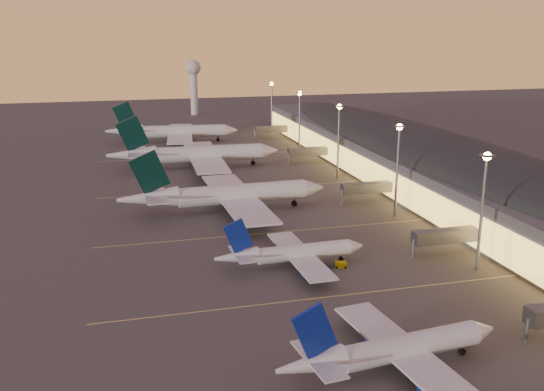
{
  "coord_description": "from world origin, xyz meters",
  "views": [
    {
      "loc": [
        -37.89,
        -106.84,
        50.34
      ],
      "look_at": [
        2.0,
        45.0,
        7.0
      ],
      "focal_mm": 40.0,
      "sensor_mm": 36.0,
      "label": 1
    }
  ],
  "objects": [
    {
      "name": "light_masts",
      "position": [
        36.0,
        65.0,
        17.55
      ],
      "size": [
        2.2,
        217.2,
        25.9
      ],
      "color": "gray",
      "rests_on": "ground"
    },
    {
      "name": "airliner_wide_far",
      "position": [
        -12.15,
        170.02,
        4.91
      ],
      "size": [
        59.65,
        54.74,
        19.08
      ],
      "rotation": [
        0.0,
        0.0,
        -0.12
      ],
      "color": "silver",
      "rests_on": "ground"
    },
    {
      "name": "radar_tower",
      "position": [
        10.0,
        260.0,
        21.87
      ],
      "size": [
        9.0,
        9.0,
        32.5
      ],
      "color": "silver",
      "rests_on": "ground"
    },
    {
      "name": "baggage_tug_d",
      "position": [
        18.89,
        -24.97,
        0.49
      ],
      "size": [
        3.81,
        2.89,
        1.07
      ],
      "rotation": [
        0.0,
        0.0,
        0.48
      ],
      "color": "#BEAB06",
      "rests_on": "ground"
    },
    {
      "name": "lane_markings",
      "position": [
        0.0,
        40.0,
        0.01
      ],
      "size": [
        90.0,
        180.36,
        0.0
      ],
      "color": "#D8C659",
      "rests_on": "ground"
    },
    {
      "name": "airliner_narrow_south",
      "position": [
        0.52,
        -32.27,
        3.49
      ],
      "size": [
        37.78,
        33.95,
        13.49
      ],
      "rotation": [
        0.0,
        0.0,
        0.11
      ],
      "color": "silver",
      "rests_on": "ground"
    },
    {
      "name": "airliner_wide_near",
      "position": [
        -8.77,
        56.1,
        4.9
      ],
      "size": [
        59.43,
        54.02,
        19.05
      ],
      "rotation": [
        0.0,
        0.0,
        0.03
      ],
      "color": "silver",
      "rests_on": "ground"
    },
    {
      "name": "airliner_narrow_north",
      "position": [
        -2.41,
        11.68,
        3.14
      ],
      "size": [
        33.94,
        30.26,
        12.15
      ],
      "rotation": [
        0.0,
        0.0,
        0.03
      ],
      "color": "silver",
      "rests_on": "ground"
    },
    {
      "name": "baggage_tug_c",
      "position": [
        7.55,
        8.84,
        0.54
      ],
      "size": [
        4.26,
        2.61,
        1.19
      ],
      "rotation": [
        0.0,
        0.0,
        -0.27
      ],
      "color": "#BEAB06",
      "rests_on": "ground"
    },
    {
      "name": "airliner_wide_mid",
      "position": [
        -9.51,
        114.32,
        5.25
      ],
      "size": [
        63.64,
        57.88,
        20.39
      ],
      "rotation": [
        0.0,
        0.0,
        -0.04
      ],
      "color": "silver",
      "rests_on": "ground"
    },
    {
      "name": "ground",
      "position": [
        0.0,
        0.0,
        0.0
      ],
      "size": [
        700.0,
        700.0,
        0.0
      ],
      "primitive_type": "plane",
      "color": "#484542"
    },
    {
      "name": "baggage_tug_a",
      "position": [
        14.44,
        -27.73,
        0.55
      ],
      "size": [
        4.3,
        2.57,
        1.2
      ],
      "rotation": [
        0.0,
        0.0,
        -0.26
      ],
      "color": "#BEAB06",
      "rests_on": "ground"
    },
    {
      "name": "terminal_building",
      "position": [
        61.84,
        72.47,
        8.78
      ],
      "size": [
        56.35,
        255.0,
        17.46
      ],
      "color": "#4F4F54",
      "rests_on": "ground"
    }
  ]
}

